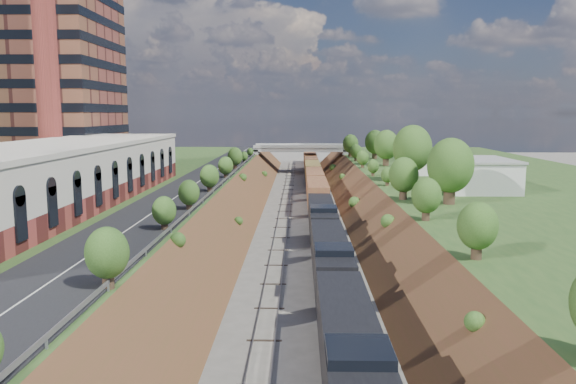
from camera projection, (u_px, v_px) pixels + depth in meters
platform_left at (85, 198)px, 85.72m from camera, size 44.00×180.00×5.00m
platform_right at (520, 199)px, 84.36m from camera, size 44.00×180.00×5.00m
embankment_left at (229, 215)px, 85.62m from camera, size 10.00×180.00×10.00m
embankment_right at (373, 215)px, 85.16m from camera, size 10.00×180.00×10.00m
rail_left_track at (284, 214)px, 85.43m from camera, size 1.58×180.00×0.18m
rail_right_track at (318, 214)px, 85.32m from camera, size 1.58×180.00×0.18m
road at (199, 182)px, 85.01m from camera, size 8.00×180.00×0.10m
guardrail at (226, 179)px, 84.66m from camera, size 0.10×171.00×0.70m
commercial_building at (53, 175)px, 63.00m from camera, size 14.30×62.30×7.00m
highrise_tower at (38, 7)px, 93.61m from camera, size 22.00×22.00×53.90m
smokestack at (45, 44)px, 78.70m from camera, size 3.20×3.20×40.00m
overpass at (301, 154)px, 146.09m from camera, size 24.50×8.30×7.40m
white_building_near at (474, 175)px, 76.01m from camera, size 9.00×12.00×4.00m
white_building_far at (433, 163)px, 97.83m from camera, size 8.00×10.00×3.60m
tree_right_large at (450, 166)px, 63.93m from camera, size 5.25×5.25×7.61m
tree_left_crest at (155, 218)px, 45.05m from camera, size 2.45×2.45×3.55m
freight_train at (315, 182)px, 104.25m from camera, size 3.16×160.70×4.69m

